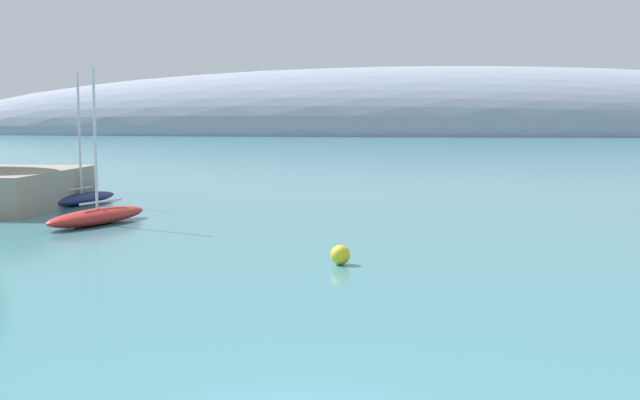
# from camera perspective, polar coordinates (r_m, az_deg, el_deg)

# --- Properties ---
(distant_ridge) EXTENTS (337.05, 60.95, 42.79)m
(distant_ridge) POSITION_cam_1_polar(r_m,az_deg,el_deg) (255.39, 8.25, 4.65)
(distant_ridge) COLOR #8E99AD
(distant_ridge) RESTS_ON ground
(sailboat_navy_near_shore) EXTENTS (3.56, 7.62, 8.91)m
(sailboat_navy_near_shore) POSITION_cam_1_polar(r_m,az_deg,el_deg) (57.02, -16.70, 0.19)
(sailboat_navy_near_shore) COLOR navy
(sailboat_navy_near_shore) RESTS_ON water
(sailboat_red_mid_mooring) EXTENTS (4.44, 7.64, 8.70)m
(sailboat_red_mid_mooring) POSITION_cam_1_polar(r_m,az_deg,el_deg) (46.04, -15.63, -1.06)
(sailboat_red_mid_mooring) COLOR red
(sailboat_red_mid_mooring) RESTS_ON water
(mooring_buoy_yellow) EXTENTS (0.81, 0.81, 0.81)m
(mooring_buoy_yellow) POSITION_cam_1_polar(r_m,az_deg,el_deg) (32.45, 1.47, -3.94)
(mooring_buoy_yellow) COLOR yellow
(mooring_buoy_yellow) RESTS_ON water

